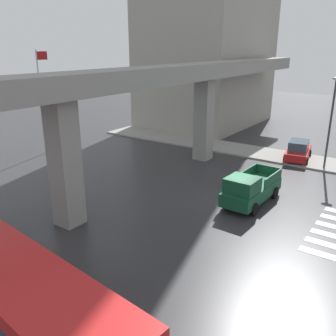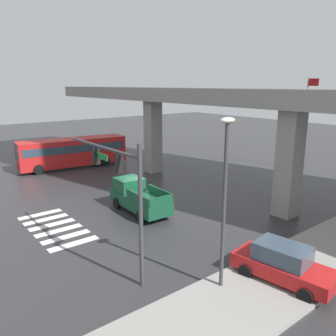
{
  "view_description": "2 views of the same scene",
  "coord_description": "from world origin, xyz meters",
  "px_view_note": "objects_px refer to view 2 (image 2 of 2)",
  "views": [
    {
      "loc": [
        -19.21,
        -8.7,
        9.4
      ],
      "look_at": [
        -0.98,
        4.03,
        1.88
      ],
      "focal_mm": 38.65,
      "sensor_mm": 36.0,
      "label": 1
    },
    {
      "loc": [
        19.31,
        -12.96,
        8.43
      ],
      "look_at": [
        0.28,
        2.0,
        2.49
      ],
      "focal_mm": 36.52,
      "sensor_mm": 36.0,
      "label": 2
    }
  ],
  "objects_px": {
    "city_bus": "(73,151)",
    "flagpole": "(306,116)",
    "sedan_red": "(283,264)",
    "traffic_signal_mast": "(119,179)",
    "street_lamp_near_corner": "(225,185)",
    "pickup_truck": "(138,197)"
  },
  "relations": [
    {
      "from": "city_bus",
      "to": "flagpole",
      "type": "relative_size",
      "value": 1.21
    },
    {
      "from": "sedan_red",
      "to": "traffic_signal_mast",
      "type": "height_order",
      "value": "traffic_signal_mast"
    },
    {
      "from": "traffic_signal_mast",
      "to": "street_lamp_near_corner",
      "type": "distance_m",
      "value": 4.69
    },
    {
      "from": "pickup_truck",
      "to": "sedan_red",
      "type": "relative_size",
      "value": 1.14
    },
    {
      "from": "pickup_truck",
      "to": "sedan_red",
      "type": "bearing_deg",
      "value": 1.22
    },
    {
      "from": "sedan_red",
      "to": "traffic_signal_mast",
      "type": "relative_size",
      "value": 0.7
    },
    {
      "from": "sedan_red",
      "to": "flagpole",
      "type": "xyz_separation_m",
      "value": [
        -10.96,
        19.73,
        4.48
      ]
    },
    {
      "from": "sedan_red",
      "to": "street_lamp_near_corner",
      "type": "xyz_separation_m",
      "value": [
        -1.29,
        -2.49,
        3.7
      ]
    },
    {
      "from": "pickup_truck",
      "to": "flagpole",
      "type": "height_order",
      "value": "flagpole"
    },
    {
      "from": "city_bus",
      "to": "traffic_signal_mast",
      "type": "relative_size",
      "value": 1.7
    },
    {
      "from": "pickup_truck",
      "to": "city_bus",
      "type": "relative_size",
      "value": 0.47
    },
    {
      "from": "city_bus",
      "to": "sedan_red",
      "type": "bearing_deg",
      "value": -3.29
    },
    {
      "from": "traffic_signal_mast",
      "to": "pickup_truck",
      "type": "bearing_deg",
      "value": 141.04
    },
    {
      "from": "sedan_red",
      "to": "traffic_signal_mast",
      "type": "distance_m",
      "value": 8.06
    },
    {
      "from": "city_bus",
      "to": "traffic_signal_mast",
      "type": "xyz_separation_m",
      "value": [
        20.73,
        -6.49,
        2.66
      ]
    },
    {
      "from": "sedan_red",
      "to": "traffic_signal_mast",
      "type": "bearing_deg",
      "value": -136.44
    },
    {
      "from": "city_bus",
      "to": "flagpole",
      "type": "bearing_deg",
      "value": 50.51
    },
    {
      "from": "city_bus",
      "to": "sedan_red",
      "type": "distance_m",
      "value": 26.04
    },
    {
      "from": "city_bus",
      "to": "sedan_red",
      "type": "xyz_separation_m",
      "value": [
        25.98,
        -1.49,
        -0.87
      ]
    },
    {
      "from": "city_bus",
      "to": "pickup_truck",
      "type": "bearing_deg",
      "value": -6.65
    },
    {
      "from": "street_lamp_near_corner",
      "to": "pickup_truck",
      "type": "bearing_deg",
      "value": 167.1
    },
    {
      "from": "pickup_truck",
      "to": "sedan_red",
      "type": "height_order",
      "value": "pickup_truck"
    }
  ]
}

